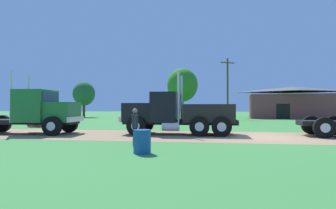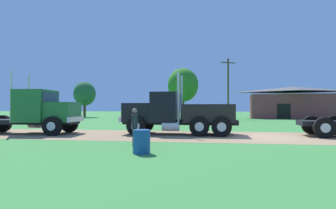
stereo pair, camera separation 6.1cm
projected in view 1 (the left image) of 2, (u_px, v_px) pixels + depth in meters
The scene contains 10 objects.
ground_plane at pixel (265, 137), 15.84m from camera, with size 200.00×200.00×0.00m, color #3D833B.
dirt_track at pixel (265, 137), 15.84m from camera, with size 120.00×6.37×0.01m, color #997957.
truck_foreground_white at pixel (178, 114), 17.45m from camera, with size 7.12×2.70×3.76m.
truck_far_left at pixel (35, 113), 17.76m from camera, with size 8.07×3.21×3.90m.
visitor_standing_near at pixel (135, 126), 12.17m from camera, with size 0.37×0.59×1.63m.
steel_barrel at pixel (142, 142), 10.16m from camera, with size 0.63×0.63×0.86m, color #19478C.
shed_building at pixel (293, 103), 43.00m from camera, with size 13.77×8.19×4.86m.
utility_pole_near at pixel (228, 87), 39.68m from camera, with size 2.00×1.17×8.62m.
tree_left at pixel (84, 94), 47.98m from camera, with size 3.73×3.73×6.08m.
tree_mid at pixel (182, 85), 46.69m from camera, with size 5.09×5.09×8.22m.
Camera 1 is at (-3.11, -16.50, 1.67)m, focal length 30.02 mm.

